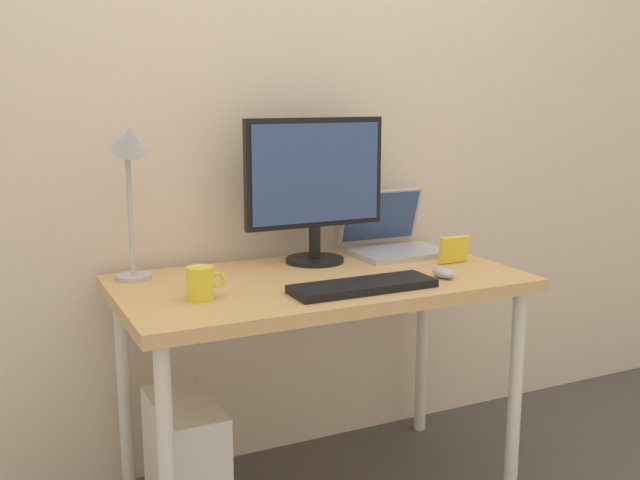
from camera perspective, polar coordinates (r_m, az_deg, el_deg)
name	(u,v)px	position (r m, az deg, el deg)	size (l,w,h in m)	color
back_wall	(271,99)	(2.62, -3.79, 10.79)	(4.40, 0.04, 2.60)	beige
desk	(320,299)	(2.35, 0.00, -4.60)	(1.27, 0.67, 0.75)	tan
monitor	(315,182)	(2.50, -0.39, 4.49)	(0.50, 0.20, 0.49)	black
laptop	(391,237)	(2.70, 5.52, 0.22)	(0.32, 0.29, 0.22)	#B2B2B7
desk_lamp	(130,164)	(2.30, -14.44, 5.70)	(0.11, 0.16, 0.50)	#B2B2B7
keyboard	(363,286)	(2.18, 3.33, -3.57)	(0.44, 0.14, 0.02)	black
mouse	(443,272)	(2.36, 9.49, -2.49)	(0.06, 0.09, 0.03)	#B2B2B7
coffee_mug	(201,283)	(2.10, -9.17, -3.30)	(0.11, 0.08, 0.10)	yellow
photo_frame	(454,250)	(2.55, 10.27, -0.73)	(0.11, 0.02, 0.09)	yellow
computer_tower	(186,467)	(2.37, -10.28, -16.85)	(0.18, 0.36, 0.42)	silver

